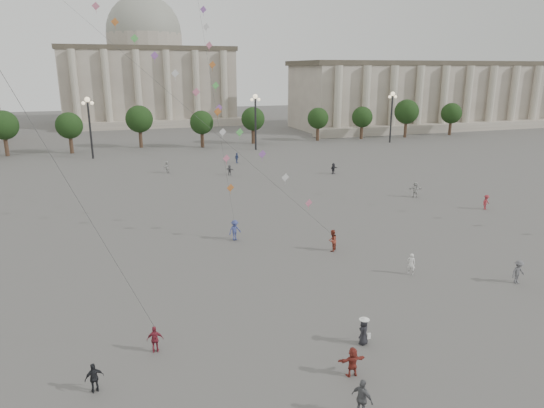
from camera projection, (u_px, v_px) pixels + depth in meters
name	position (u px, v px, depth m)	size (l,w,h in m)	color
ground	(361.00, 362.00, 26.18)	(360.00, 360.00, 0.00)	#4F4D4A
hall_east	(440.00, 95.00, 132.58)	(84.00, 26.22, 17.20)	gray
hall_central	(147.00, 72.00, 140.33)	(48.30, 34.30, 35.50)	gray
tree_row	(171.00, 120.00, 95.95)	(137.12, 5.12, 8.00)	#37251B
lamp_post_mid_west	(89.00, 116.00, 83.52)	(2.00, 0.90, 10.65)	#262628
lamp_post_mid_east	(255.00, 112.00, 92.70)	(2.00, 0.90, 10.65)	#262628
lamp_post_far_east	(392.00, 108.00, 101.88)	(2.00, 0.90, 10.65)	#262628
person_crowd_0	(237.00, 158.00, 81.06)	(1.01, 0.42, 1.73)	navy
person_crowd_4	(167.00, 167.00, 73.39)	(1.70, 0.54, 1.83)	#B7B6B2
person_crowd_6	(518.00, 272.00, 35.56)	(1.16, 0.67, 1.80)	#57565B
person_crowd_7	(415.00, 190.00, 59.51)	(1.79, 0.57, 1.93)	beige
person_crowd_8	(486.00, 202.00, 54.37)	(1.09, 0.62, 1.68)	maroon
person_crowd_9	(333.00, 168.00, 72.77)	(1.52, 0.48, 1.64)	black
person_crowd_12	(230.00, 170.00, 71.91)	(1.44, 0.46, 1.55)	slate
person_crowd_13	(411.00, 264.00, 37.18)	(0.62, 0.41, 1.70)	silver
tourist_0	(155.00, 339.00, 26.94)	(0.91, 0.38, 1.56)	maroon
tourist_2	(352.00, 362.00, 24.83)	(1.49, 0.47, 1.61)	maroon
tourist_3	(362.00, 399.00, 21.86)	(1.10, 0.46, 1.88)	#5B5C5F
tourist_4	(94.00, 378.00, 23.59)	(0.91, 0.38, 1.56)	black
kite_flyer_0	(332.00, 240.00, 41.91)	(0.93, 0.72, 1.91)	maroon
kite_flyer_1	(235.00, 230.00, 44.59)	(1.24, 0.71, 1.92)	#3A4483
hat_person	(364.00, 331.00, 27.70)	(0.92, 0.85, 1.69)	black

